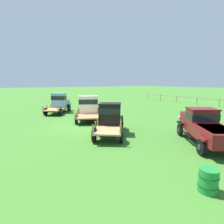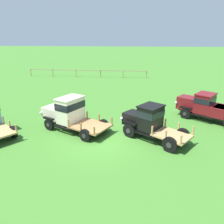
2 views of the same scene
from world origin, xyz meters
TOP-DOWN VIEW (x-y plane):
  - ground_plane at (0.00, 0.00)m, footprint 240.00×240.00m
  - paddock_fence at (-5.33, 21.48)m, footprint 18.59×0.32m
  - vintage_truck_second_in_line at (-2.52, 1.69)m, footprint 5.40×3.97m
  - vintage_truck_midrow_center at (2.94, 0.77)m, footprint 4.47×3.87m
  - vintage_truck_far_side at (7.70, 4.27)m, footprint 5.01×4.24m

SIDE VIEW (x-z plane):
  - ground_plane at x=0.00m, z-range 0.00..0.00m
  - paddock_fence at x=-5.33m, z-range 0.28..1.44m
  - vintage_truck_far_side at x=7.70m, z-range 0.03..2.08m
  - vintage_truck_midrow_center at x=2.94m, z-range 0.05..2.21m
  - vintage_truck_second_in_line at x=-2.52m, z-range 0.01..2.29m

